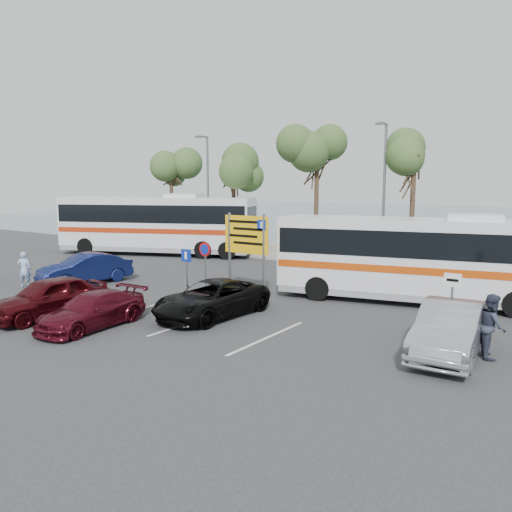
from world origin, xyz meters
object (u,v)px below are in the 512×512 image
Objects in this scene: car_red at (49,297)px; car_maroon at (92,310)px; car_blue at (85,269)px; car_silver_b at (450,329)px; suv_black at (212,299)px; pedestrian_far at (492,326)px; coach_bus_left at (157,226)px; coach_bus_right at (425,262)px; pedestrian_near at (24,269)px; street_lamp_left at (207,187)px; direction_sign at (246,241)px; street_lamp_right at (384,188)px.

car_maroon is at bearing 3.97° from car_red.
car_blue is 0.98× the size of car_silver_b.
pedestrian_far reaches higher than suv_black.
coach_bus_left reaches higher than coach_bus_right.
car_maroon is (11.40, -13.94, -1.36)m from coach_bus_left.
car_silver_b is 2.50× the size of pedestrian_far.
pedestrian_far is (19.91, 2.08, 0.06)m from pedestrian_near.
car_blue is at bearing 173.25° from car_silver_b.
car_blue is at bearing 175.34° from suv_black.
street_lamp_left is 18.80m from car_red.
coach_bus_left is 3.01× the size of car_silver_b.
street_lamp_left is at bearing 142.19° from car_silver_b.
car_red is at bearing 88.02° from pedestrian_far.
car_blue is 8.09m from car_maroon.
direction_sign is 1.99× the size of pedestrian_far.
coach_bus_left reaches higher than direction_sign.
direction_sign is 0.76× the size of suv_black.
car_red reaches higher than car_maroon.
car_maroon is at bearing 123.23° from pedestrian_near.
coach_bus_left is 19.91m from coach_bus_right.
street_lamp_left and street_lamp_right have the same top height.
car_blue is at bearing -167.71° from pedestrian_near.
car_silver_b is (8.20, 0.67, 0.08)m from suv_black.
coach_bus_right is at bearing -57.34° from street_lamp_right.
street_lamp_left is 19.08m from coach_bus_right.
coach_bus_right is at bearing 31.42° from car_blue.
direction_sign is at bearing -100.94° from street_lamp_right.
car_silver_b is at bearing -66.90° from coach_bus_right.
street_lamp_left is 4.76× the size of pedestrian_near.
street_lamp_left is 15.05m from pedestrian_near.
car_silver_b is (7.00, -12.88, -3.86)m from street_lamp_right.
coach_bus_left reaches higher than car_red.
direction_sign is at bearing 61.76° from car_red.
direction_sign is 9.50m from car_silver_b.
street_lamp_right is 15.16m from car_silver_b.
car_red is (-10.50, -10.00, -0.96)m from coach_bus_right.
pedestrian_far reaches higher than car_maroon.
car_blue is (4.74, -9.34, -1.22)m from coach_bus_left.
direction_sign is at bearing -43.17° from street_lamp_left.
street_lamp_right reaches higher than car_maroon.
suv_black is at bearing -37.34° from coach_bus_left.
street_lamp_right is at bearing 0.00° from street_lamp_left.
suv_black is (2.40, 3.42, 0.07)m from car_maroon.
car_silver_b is (17.26, -0.52, 0.02)m from car_blue.
car_red is 13.64m from car_silver_b.
street_lamp_right is 1.69× the size of suv_black.
car_maroon is at bearing -50.73° from coach_bus_left.
direction_sign is 7.98m from car_red.
car_blue is at bearing 141.02° from car_maroon.
coach_bus_left is 24.14m from car_silver_b.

